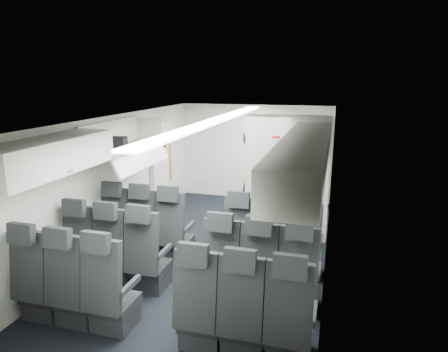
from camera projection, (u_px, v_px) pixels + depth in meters
The scene contains 14 objects.
cabin_shell at pixel (217, 184), 6.22m from camera, with size 3.41×6.01×2.16m.
seat_row_front at pixel (207, 240), 5.89m from camera, with size 3.33×0.56×1.24m.
seat_row_mid at pixel (185, 267), 5.05m from camera, with size 3.33×0.56×1.24m.
seat_row_rear at pixel (154, 304), 4.21m from camera, with size 3.33×0.56×1.24m.
overhead_bin_left_rear at pixel (49, 156), 4.54m from camera, with size 0.53×1.80×0.40m.
overhead_bin_left_front_open at pixel (124, 143), 6.21m from camera, with size 0.64×1.70×0.72m.
overhead_bin_right_rear at pixel (297, 171), 3.80m from camera, with size 0.53×1.80×0.40m.
overhead_bin_right_front at pixel (310, 143), 5.44m from camera, with size 0.53×1.70×0.40m.
bulkhead_partition at pixel (286, 179), 6.72m from camera, with size 1.40×0.15×2.13m.
galley_unit at pixel (296, 163), 8.55m from camera, with size 0.85×0.52×1.90m.
boarding_door at pixel (162, 167), 8.14m from camera, with size 0.12×1.27×1.86m.
flight_attendant at pixel (253, 178), 7.51m from camera, with size 0.65×0.42×1.77m, color black.
carry_on_bag at pixel (113, 145), 5.80m from camera, with size 0.37×0.26×0.22m, color black.
papers at pixel (263, 173), 7.38m from camera, with size 0.19×0.02×0.13m, color white.
Camera 1 is at (1.73, -5.75, 2.73)m, focal length 32.00 mm.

